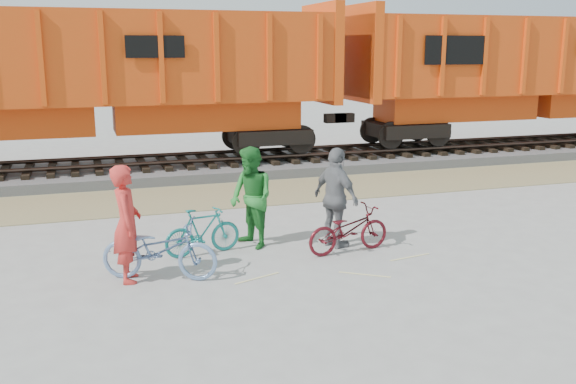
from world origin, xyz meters
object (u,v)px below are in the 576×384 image
object	(u,v)px
bicycle_teal	(203,231)
person_woman	(336,198)
hopper_car_center	(101,76)
bicycle_maroon	(348,230)
person_man	(251,198)
bicycle_blue	(159,250)
person_solo	(127,224)
hopper_car_right	(532,71)

from	to	relation	value
bicycle_teal	person_woman	bearing A→B (deg)	-108.90
person_woman	hopper_car_center	bearing A→B (deg)	3.64
hopper_car_center	bicycle_teal	distance (m)	8.73
bicycle_maroon	person_man	distance (m)	1.96
bicycle_blue	bicycle_teal	xyz separation A→B (m)	(0.93, 1.08, -0.07)
bicycle_blue	bicycle_maroon	world-z (taller)	bicycle_blue
bicycle_blue	person_solo	world-z (taller)	person_solo
hopper_car_center	hopper_car_right	xyz separation A→B (m)	(15.00, 0.00, 0.00)
bicycle_blue	bicycle_maroon	distance (m)	3.60
bicycle_maroon	bicycle_teal	bearing A→B (deg)	66.77
hopper_car_center	person_solo	world-z (taller)	hopper_car_center
hopper_car_right	bicycle_blue	size ratio (longest dim) A/B	7.14
bicycle_maroon	person_woman	distance (m)	0.67
hopper_car_right	bicycle_teal	bearing A→B (deg)	-148.86
bicycle_teal	person_man	size ratio (longest dim) A/B	0.76
bicycle_blue	person_man	bearing A→B (deg)	-33.37
bicycle_teal	person_man	distance (m)	1.15
person_solo	hopper_car_center	bearing A→B (deg)	4.16
bicycle_maroon	person_solo	size ratio (longest dim) A/B	0.86
hopper_car_center	person_man	size ratio (longest dim) A/B	7.12
bicycle_teal	hopper_car_right	bearing A→B (deg)	-70.80
hopper_car_right	person_man	world-z (taller)	hopper_car_right
person_woman	bicycle_blue	bearing A→B (deg)	81.46
bicycle_blue	person_woman	world-z (taller)	person_woman
bicycle_maroon	person_solo	xyz separation A→B (m)	(-4.08, -0.27, 0.54)
bicycle_maroon	person_solo	distance (m)	4.13
person_man	hopper_car_center	bearing A→B (deg)	177.45
hopper_car_right	bicycle_blue	distance (m)	17.47
hopper_car_center	hopper_car_right	distance (m)	15.00
bicycle_teal	person_man	xyz separation A→B (m)	(1.00, 0.20, 0.53)
person_solo	bicycle_maroon	bearing A→B (deg)	-81.69
hopper_car_right	person_woman	size ratio (longest dim) A/B	7.15
hopper_car_right	bicycle_maroon	world-z (taller)	hopper_car_right
person_man	person_woman	distance (m)	1.64
hopper_car_right	person_solo	bearing A→B (deg)	-148.54
bicycle_blue	person_man	size ratio (longest dim) A/B	1.00
hopper_car_right	bicycle_teal	world-z (taller)	hopper_car_right
bicycle_blue	hopper_car_center	bearing A→B (deg)	25.75
bicycle_maroon	person_man	xyz separation A→B (m)	(-1.65, 0.91, 0.54)
bicycle_maroon	person_man	size ratio (longest dim) A/B	0.86
hopper_car_center	bicycle_teal	xyz separation A→B (m)	(1.37, -8.24, -2.56)
bicycle_teal	bicycle_maroon	bearing A→B (deg)	-116.96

